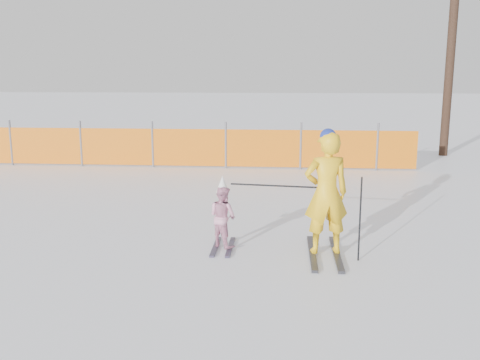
{
  "coord_description": "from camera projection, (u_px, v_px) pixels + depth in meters",
  "views": [
    {
      "loc": [
        0.63,
        -7.14,
        2.55
      ],
      "look_at": [
        0.0,
        0.5,
        1.0
      ],
      "focal_mm": 40.0,
      "sensor_mm": 36.0,
      "label": 1
    }
  ],
  "objects": [
    {
      "name": "adult",
      "position": [
        326.0,
        193.0,
        7.43
      ],
      "size": [
        0.69,
        1.48,
        1.8
      ],
      "color": "black",
      "rests_on": "ground"
    },
    {
      "name": "safety_fence",
      "position": [
        134.0,
        147.0,
        14.55
      ],
      "size": [
        15.06,
        0.06,
        1.25
      ],
      "color": "#595960",
      "rests_on": "ground"
    },
    {
      "name": "tree_trunks",
      "position": [
        479.0,
        47.0,
        16.29
      ],
      "size": [
        2.92,
        1.29,
        7.22
      ],
      "color": "#311F15",
      "rests_on": "ground"
    },
    {
      "name": "ground",
      "position": [
        237.0,
        256.0,
        7.53
      ],
      "size": [
        120.0,
        120.0,
        0.0
      ],
      "primitive_type": "plane",
      "color": "white",
      "rests_on": "ground"
    },
    {
      "name": "child",
      "position": [
        223.0,
        215.0,
        7.8
      ],
      "size": [
        0.56,
        0.89,
        1.09
      ],
      "color": "black",
      "rests_on": "ground"
    },
    {
      "name": "ski_poles",
      "position": [
        315.0,
        202.0,
        7.41
      ],
      "size": [
        1.81,
        0.39,
        1.18
      ],
      "color": "black",
      "rests_on": "ground"
    }
  ]
}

